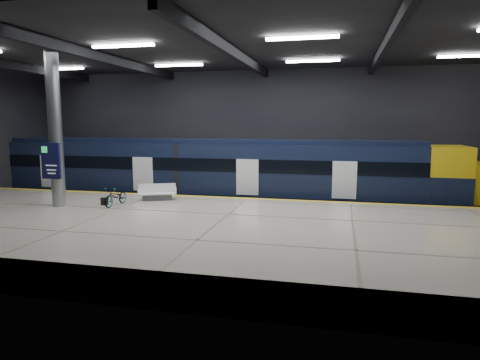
% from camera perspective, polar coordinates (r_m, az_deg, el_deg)
% --- Properties ---
extents(ground, '(30.00, 30.00, 0.00)m').
position_cam_1_polar(ground, '(19.03, -0.78, -7.18)').
color(ground, black).
rests_on(ground, ground).
extents(room_shell, '(30.10, 16.10, 8.05)m').
position_cam_1_polar(room_shell, '(18.41, -0.81, 10.28)').
color(room_shell, black).
rests_on(room_shell, ground).
extents(platform, '(30.00, 11.00, 1.10)m').
position_cam_1_polar(platform, '(16.56, -2.88, -7.51)').
color(platform, beige).
rests_on(platform, ground).
extents(safety_strip, '(30.00, 0.40, 0.01)m').
position_cam_1_polar(safety_strip, '(21.41, 0.99, -2.47)').
color(safety_strip, gold).
rests_on(safety_strip, platform).
extents(rails, '(30.00, 1.52, 0.16)m').
position_cam_1_polar(rails, '(24.25, 2.36, -3.72)').
color(rails, gray).
rests_on(rails, ground).
extents(train, '(29.40, 2.84, 3.79)m').
position_cam_1_polar(train, '(24.25, -1.09, 1.02)').
color(train, black).
rests_on(train, ground).
extents(bench, '(1.99, 1.41, 0.81)m').
position_cam_1_polar(bench, '(21.35, -10.96, -1.87)').
color(bench, '#595B60').
rests_on(bench, platform).
extents(bicycle, '(0.70, 1.69, 0.87)m').
position_cam_1_polar(bicycle, '(20.34, -16.20, -2.10)').
color(bicycle, '#99999E').
rests_on(bicycle, platform).
extents(pannier_bag, '(0.32, 0.21, 0.35)m').
position_cam_1_polar(pannier_bag, '(20.68, -17.62, -2.72)').
color(pannier_bag, black).
rests_on(pannier_bag, platform).
extents(info_column, '(0.90, 0.78, 6.90)m').
position_cam_1_polar(info_column, '(20.92, -23.45, 5.90)').
color(info_column, '#9EA0A5').
rests_on(info_column, platform).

